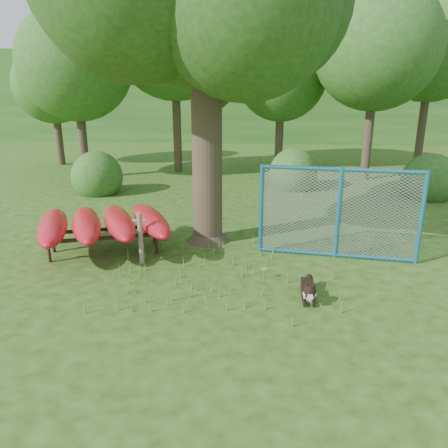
# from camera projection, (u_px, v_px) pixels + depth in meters

# --- Properties ---
(ground) EXTENTS (80.00, 80.00, 0.00)m
(ground) POSITION_uv_depth(u_px,v_px,m) (207.00, 294.00, 8.10)
(ground) COLOR #21440D
(ground) RESTS_ON ground
(wooden_post) EXTENTS (0.31, 0.11, 1.14)m
(wooden_post) POSITION_uv_depth(u_px,v_px,m) (141.00, 237.00, 9.36)
(wooden_post) COLOR #716455
(wooden_post) RESTS_ON ground
(kayak_rack) EXTENTS (3.76, 3.38, 0.93)m
(kayak_rack) POSITION_uv_depth(u_px,v_px,m) (103.00, 223.00, 9.90)
(kayak_rack) COLOR black
(kayak_rack) RESTS_ON ground
(husky_dog) EXTENTS (0.24, 0.98, 0.44)m
(husky_dog) POSITION_uv_depth(u_px,v_px,m) (308.00, 290.00, 7.92)
(husky_dog) COLOR black
(husky_dog) RESTS_ON ground
(fence_section) EXTENTS (3.49, 0.48, 3.41)m
(fence_section) POSITION_uv_depth(u_px,v_px,m) (338.00, 214.00, 9.55)
(fence_section) COLOR teal
(fence_section) RESTS_ON ground
(wildflower_clump) EXTENTS (0.11, 0.12, 0.24)m
(wildflower_clump) POSITION_uv_depth(u_px,v_px,m) (264.00, 270.00, 8.70)
(wildflower_clump) COLOR #508E2E
(wildflower_clump) RESTS_ON ground
(bg_tree_a) EXTENTS (4.40, 4.40, 6.70)m
(bg_tree_a) POSITION_uv_depth(u_px,v_px,m) (75.00, 64.00, 16.85)
(bg_tree_a) COLOR #392C1F
(bg_tree_a) RESTS_ON ground
(bg_tree_b) EXTENTS (5.20, 5.20, 8.22)m
(bg_tree_b) POSITION_uv_depth(u_px,v_px,m) (174.00, 37.00, 18.06)
(bg_tree_b) COLOR #392C1F
(bg_tree_b) RESTS_ON ground
(bg_tree_c) EXTENTS (4.00, 4.00, 6.12)m
(bg_tree_c) POSITION_uv_depth(u_px,v_px,m) (282.00, 75.00, 19.02)
(bg_tree_c) COLOR #392C1F
(bg_tree_c) RESTS_ON ground
(bg_tree_d) EXTENTS (4.80, 4.80, 7.50)m
(bg_tree_d) POSITION_uv_depth(u_px,v_px,m) (377.00, 47.00, 16.48)
(bg_tree_d) COLOR #392C1F
(bg_tree_d) RESTS_ON ground
(bg_tree_e) EXTENTS (4.60, 4.60, 7.55)m
(bg_tree_e) POSITION_uv_depth(u_px,v_px,m) (432.00, 48.00, 18.99)
(bg_tree_e) COLOR #392C1F
(bg_tree_e) RESTS_ON ground
(bg_tree_f) EXTENTS (3.60, 3.60, 5.55)m
(bg_tree_f) POSITION_uv_depth(u_px,v_px,m) (53.00, 84.00, 20.17)
(bg_tree_f) COLOR #392C1F
(bg_tree_f) RESTS_ON ground
(shrub_left) EXTENTS (1.80, 1.80, 1.80)m
(shrub_left) POSITION_uv_depth(u_px,v_px,m) (99.00, 193.00, 15.70)
(shrub_left) COLOR #27571C
(shrub_left) RESTS_ON ground
(shrub_right) EXTENTS (1.80, 1.80, 1.80)m
(shrub_right) POSITION_uv_depth(u_px,v_px,m) (426.00, 198.00, 15.04)
(shrub_right) COLOR #27571C
(shrub_right) RESTS_ON ground
(shrub_mid) EXTENTS (1.80, 1.80, 1.80)m
(shrub_mid) POSITION_uv_depth(u_px,v_px,m) (293.00, 188.00, 16.43)
(shrub_mid) COLOR #27571C
(shrub_mid) RESTS_ON ground
(wooded_hillside) EXTENTS (80.00, 12.00, 6.00)m
(wooded_hillside) POSITION_uv_depth(u_px,v_px,m) (257.00, 94.00, 33.72)
(wooded_hillside) COLOR #27571C
(wooded_hillside) RESTS_ON ground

